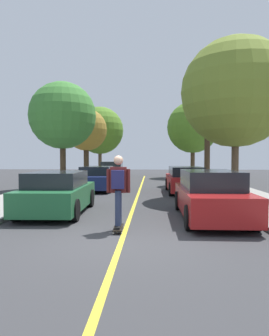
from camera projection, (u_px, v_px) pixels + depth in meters
name	position (u px, v px, depth m)	size (l,w,h in m)	color
ground	(122.00, 240.00, 6.85)	(80.00, 80.00, 0.00)	#353538
center_line	(133.00, 209.00, 10.84)	(0.12, 39.20, 0.01)	gold
parked_car_left_nearest	(58.00, 193.00, 10.10)	(1.97, 4.10, 1.35)	#1E5B33
parked_car_left_near	(97.00, 178.00, 17.30)	(2.02, 4.30, 1.31)	navy
parked_car_left_far	(112.00, 171.00, 24.14)	(1.94, 4.48, 1.49)	#BCAD89
parked_car_right_nearest	(210.00, 195.00, 9.20)	(1.82, 4.43, 1.42)	maroon
parked_car_right_near	(185.00, 180.00, 15.89)	(1.89, 4.19, 1.34)	maroon
street_tree_left_nearest	(63.00, 116.00, 17.46)	(3.75, 3.75, 5.90)	#4C3823
street_tree_left_near	(86.00, 130.00, 23.77)	(3.20, 3.20, 5.39)	#3D2D1E
street_tree_left_far	(100.00, 131.00, 30.16)	(4.56, 4.56, 6.57)	brown
street_tree_right_nearest	(236.00, 93.00, 13.61)	(4.78, 4.78, 6.90)	brown
street_tree_right_near	(208.00, 107.00, 20.44)	(3.14, 3.14, 6.58)	#3D2D1E
street_tree_right_far	(193.00, 127.00, 27.62)	(4.55, 4.55, 6.63)	#4C3823
fire_hydrant	(247.00, 196.00, 10.59)	(0.20, 0.20, 0.70)	#B2140F
skateboard	(118.00, 228.00, 7.65)	(0.25, 0.85, 0.10)	black
skateboarder	(118.00, 187.00, 7.58)	(0.58, 0.70, 1.75)	black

